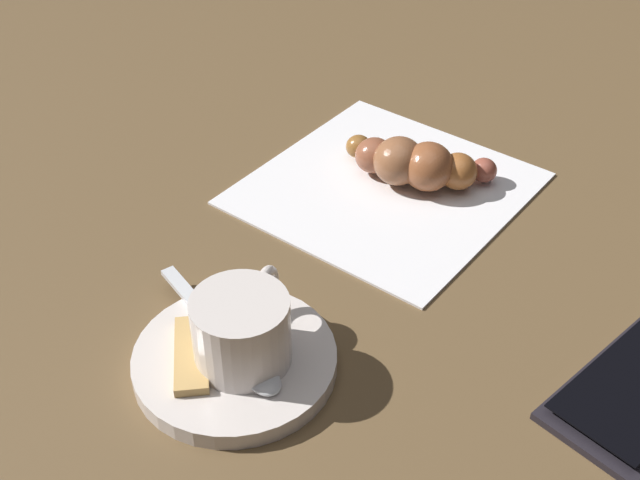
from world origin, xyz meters
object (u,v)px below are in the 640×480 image
at_px(teaspoon, 235,348).
at_px(croissant, 414,163).
at_px(napkin, 386,187).
at_px(saucer, 235,361).
at_px(espresso_cup, 242,329).
at_px(sugar_packet, 191,354).

relative_size(teaspoon, croissant, 1.08).
bearing_deg(croissant, napkin, -34.20).
relative_size(saucer, espresso_cup, 1.57).
height_order(saucer, napkin, saucer).
xyz_separation_m(sugar_packet, croissant, (-0.25, -0.01, 0.01)).
bearing_deg(sugar_packet, croissant, 135.88).
height_order(teaspoon, napkin, teaspoon).
bearing_deg(saucer, teaspoon, -153.80).
height_order(teaspoon, sugar_packet, teaspoon).
bearing_deg(napkin, espresso_cup, 12.59).
bearing_deg(espresso_cup, croissant, -171.54).
xyz_separation_m(napkin, croissant, (-0.02, 0.01, 0.02)).
distance_m(sugar_packet, napkin, 0.23).
xyz_separation_m(saucer, sugar_packet, (0.02, -0.02, 0.01)).
relative_size(saucer, croissant, 1.00).
bearing_deg(teaspoon, sugar_packet, -38.97).
distance_m(saucer, croissant, 0.23).
relative_size(napkin, croissant, 1.61).
bearing_deg(teaspoon, saucer, 26.20).
xyz_separation_m(espresso_cup, croissant, (-0.23, -0.03, -0.01)).
distance_m(espresso_cup, sugar_packet, 0.04).
relative_size(saucer, sugar_packet, 2.04).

